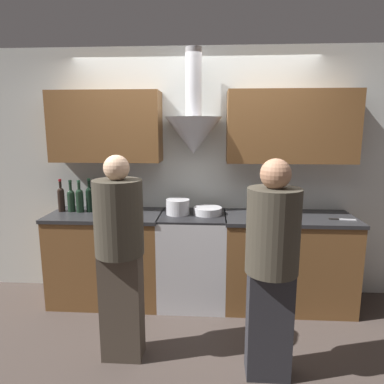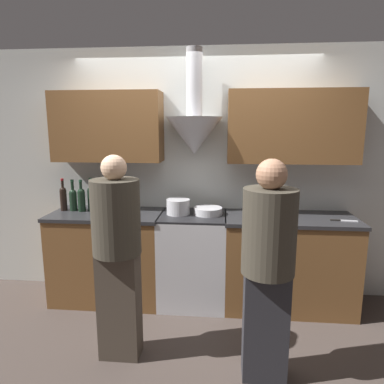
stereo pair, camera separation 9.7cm
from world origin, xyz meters
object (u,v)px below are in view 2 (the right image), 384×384
(saucepan, at_px, (259,207))
(person_foreground_right, at_px, (268,264))
(wine_bottle_3, at_px, (91,197))
(mixing_bowl, at_px, (208,211))
(wine_bottle_5, at_px, (109,199))
(person_foreground_left, at_px, (117,250))
(stove_range, at_px, (193,258))
(orange_fruit, at_px, (272,213))
(stock_pot, at_px, (178,207))
(wine_bottle_2, at_px, (81,198))
(wine_bottle_0, at_px, (63,197))
(wine_bottle_1, at_px, (73,198))
(wine_bottle_4, at_px, (101,198))

(saucepan, bearing_deg, person_foreground_right, -92.48)
(wine_bottle_3, xyz_separation_m, mixing_bowl, (1.22, -0.03, -0.11))
(wine_bottle_5, relative_size, person_foreground_left, 0.21)
(stove_range, distance_m, wine_bottle_3, 1.23)
(wine_bottle_3, relative_size, orange_fruit, 4.49)
(stock_pot, bearing_deg, saucepan, 11.02)
(wine_bottle_2, height_order, person_foreground_left, person_foreground_left)
(wine_bottle_0, relative_size, wine_bottle_1, 1.03)
(stove_range, relative_size, wine_bottle_4, 2.65)
(wine_bottle_0, height_order, orange_fruit, wine_bottle_0)
(wine_bottle_0, bearing_deg, person_foreground_right, -29.05)
(wine_bottle_1, xyz_separation_m, saucepan, (1.93, 0.11, -0.08))
(person_foreground_right, bearing_deg, mixing_bowl, 113.40)
(wine_bottle_2, distance_m, person_foreground_left, 1.18)
(wine_bottle_1, distance_m, wine_bottle_5, 0.39)
(wine_bottle_2, distance_m, orange_fruit, 1.94)
(wine_bottle_5, bearing_deg, person_foreground_right, -36.11)
(stove_range, height_order, saucepan, saucepan)
(wine_bottle_1, xyz_separation_m, wine_bottle_2, (0.10, -0.02, 0.01))
(wine_bottle_3, xyz_separation_m, saucepan, (1.73, 0.11, -0.09))
(wine_bottle_1, height_order, saucepan, wine_bottle_1)
(wine_bottle_3, xyz_separation_m, orange_fruit, (1.84, -0.09, -0.11))
(wine_bottle_2, bearing_deg, wine_bottle_5, -0.24)
(wine_bottle_1, bearing_deg, orange_fruit, -2.54)
(stove_range, distance_m, person_foreground_right, 1.28)
(wine_bottle_0, xyz_separation_m, wine_bottle_1, (0.10, 0.00, -0.01))
(wine_bottle_0, bearing_deg, wine_bottle_4, 0.02)
(saucepan, bearing_deg, stove_range, -165.80)
(wine_bottle_0, xyz_separation_m, mixing_bowl, (1.52, -0.03, -0.10))
(person_foreground_left, bearing_deg, person_foreground_right, -7.07)
(stove_range, xyz_separation_m, orange_fruit, (0.78, -0.03, 0.50))
(stock_pot, bearing_deg, person_foreground_right, -54.19)
(wine_bottle_3, bearing_deg, person_foreground_right, -33.32)
(wine_bottle_4, bearing_deg, wine_bottle_3, 177.71)
(stove_range, bearing_deg, wine_bottle_2, 178.16)
(wine_bottle_5, height_order, stock_pot, wine_bottle_5)
(person_foreground_right, bearing_deg, person_foreground_left, 172.93)
(wine_bottle_2, bearing_deg, mixing_bowl, -0.61)
(stove_range, height_order, person_foreground_right, person_foreground_right)
(wine_bottle_2, relative_size, person_foreground_right, 0.21)
(wine_bottle_0, distance_m, wine_bottle_5, 0.50)
(wine_bottle_1, height_order, orange_fruit, wine_bottle_1)
(wine_bottle_0, relative_size, wine_bottle_4, 0.96)
(orange_fruit, bearing_deg, stock_pot, 177.25)
(wine_bottle_4, relative_size, wine_bottle_5, 1.07)
(orange_fruit, bearing_deg, wine_bottle_3, 177.14)
(wine_bottle_5, distance_m, person_foreground_right, 1.85)
(wine_bottle_4, relative_size, orange_fruit, 4.53)
(stock_pot, distance_m, person_foreground_left, 0.99)
(wine_bottle_3, distance_m, saucepan, 1.74)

